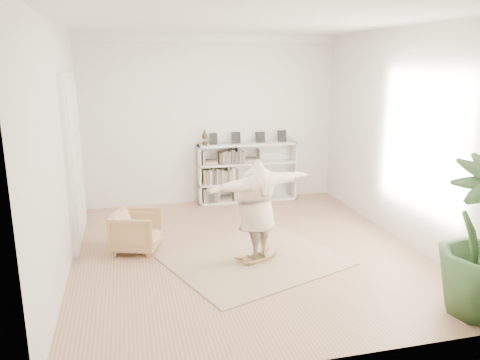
# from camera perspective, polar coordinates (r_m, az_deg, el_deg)

# --- Properties ---
(floor) EXTENTS (6.00, 6.00, 0.00)m
(floor) POSITION_cam_1_polar(r_m,az_deg,el_deg) (7.77, 0.82, -8.67)
(floor) COLOR #8E6849
(floor) RESTS_ON ground
(room_shell) EXTENTS (6.00, 6.00, 6.00)m
(room_shell) POSITION_cam_1_polar(r_m,az_deg,el_deg) (10.05, -3.53, 16.94)
(room_shell) COLOR silver
(room_shell) RESTS_ON floor
(doors) EXTENTS (0.09, 1.78, 2.92)m
(doors) POSITION_cam_1_polar(r_m,az_deg,el_deg) (8.43, -19.59, 2.29)
(doors) COLOR white
(doors) RESTS_ON floor
(bookshelf) EXTENTS (2.20, 0.35, 1.64)m
(bookshelf) POSITION_cam_1_polar(r_m,az_deg,el_deg) (10.35, 0.89, 0.85)
(bookshelf) COLOR silver
(bookshelf) RESTS_ON floor
(armchair) EXTENTS (0.91, 0.89, 0.66)m
(armchair) POSITION_cam_1_polar(r_m,az_deg,el_deg) (7.88, -12.51, -6.10)
(armchair) COLOR tan
(armchair) RESTS_ON floor
(rug) EXTENTS (3.04, 2.75, 0.02)m
(rug) POSITION_cam_1_polar(r_m,az_deg,el_deg) (7.39, 1.96, -9.82)
(rug) COLOR tan
(rug) RESTS_ON floor
(rocker_board) EXTENTS (0.52, 0.41, 0.10)m
(rocker_board) POSITION_cam_1_polar(r_m,az_deg,el_deg) (7.37, 1.96, -9.44)
(rocker_board) COLOR olive
(rocker_board) RESTS_ON rug
(person) EXTENTS (1.96, 1.15, 1.55)m
(person) POSITION_cam_1_polar(r_m,az_deg,el_deg) (7.08, 2.02, -3.29)
(person) COLOR #C9B097
(person) RESTS_ON rocker_board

